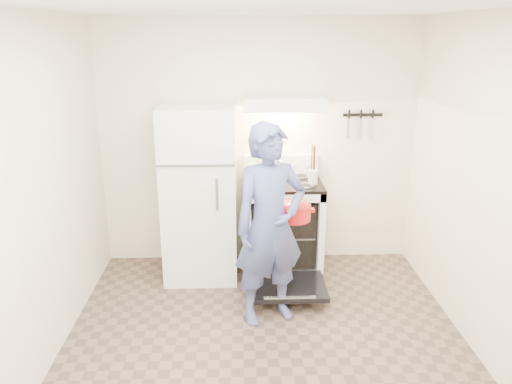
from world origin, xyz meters
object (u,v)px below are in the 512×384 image
person (270,226)px  dutch_oven (294,213)px  tea_kettle (268,161)px  refrigerator (200,193)px  stove_body (282,228)px

person → dutch_oven: bearing=22.5°
tea_kettle → dutch_oven: tea_kettle is taller
refrigerator → dutch_oven: refrigerator is taller
stove_body → dutch_oven: 0.81m
dutch_oven → tea_kettle: bearing=101.1°
refrigerator → person: 1.07m
person → stove_body: bearing=57.4°
tea_kettle → refrigerator: bearing=-159.9°
stove_body → dutch_oven: (0.04, -0.69, 0.42)m
refrigerator → stove_body: size_ratio=1.85×
refrigerator → person: size_ratio=1.01×
person → dutch_oven: (0.22, 0.21, 0.04)m
refrigerator → dutch_oven: (0.85, -0.66, 0.03)m
refrigerator → stove_body: refrigerator is taller
refrigerator → stove_body: (0.81, 0.02, -0.39)m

